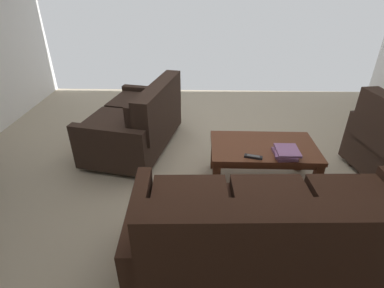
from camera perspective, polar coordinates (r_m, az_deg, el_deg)
name	(u,v)px	position (r m, az deg, el deg)	size (l,w,h in m)	color
ground_plane	(216,179)	(3.11, 4.63, -6.73)	(5.87, 5.51, 0.01)	#B7A88E
sofa_main	(277,237)	(2.07, 16.21, -16.88)	(1.93, 0.92, 0.86)	black
loveseat_near	(139,121)	(3.55, -10.28, 4.36)	(1.07, 1.49, 0.82)	black
coffee_table	(263,152)	(2.93, 13.59, -1.47)	(1.00, 0.60, 0.43)	brown
book_stack	(286,153)	(2.77, 17.70, -1.58)	(0.23, 0.26, 0.07)	#996699
tv_remote	(253,157)	(2.68, 11.78, -2.43)	(0.17, 0.09, 0.02)	black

